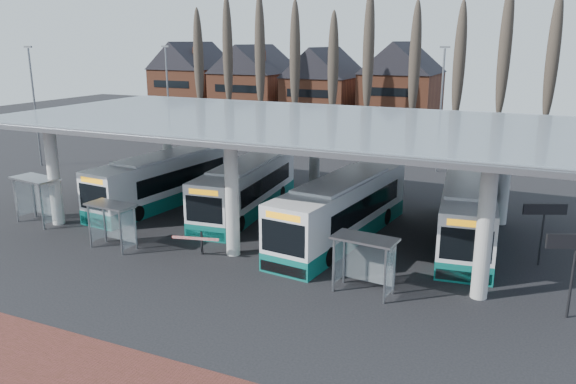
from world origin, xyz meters
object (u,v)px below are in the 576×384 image
at_px(bus_0, 165,180).
at_px(shelter_1, 113,215).
at_px(bus_1, 247,188).
at_px(bus_2, 342,210).
at_px(bus_3, 467,212).
at_px(shelter_2, 365,252).
at_px(shelter_0, 39,190).

bearing_deg(bus_0, shelter_1, -66.36).
height_order(bus_1, bus_2, bus_2).
bearing_deg(bus_2, bus_3, 28.35).
xyz_separation_m(bus_0, shelter_1, (2.66, -8.06, 0.19)).
bearing_deg(shelter_2, bus_1, 146.75).
bearing_deg(shelter_1, bus_1, 74.11).
height_order(bus_2, shelter_1, bus_2).
relative_size(bus_1, bus_2, 0.95).
bearing_deg(shelter_0, shelter_1, -3.60).
height_order(bus_3, shelter_2, bus_3).
xyz_separation_m(bus_0, shelter_0, (-4.29, -6.56, 0.46)).
xyz_separation_m(bus_1, shelter_0, (-10.16, -7.13, 0.51)).
relative_size(bus_0, shelter_2, 4.28).
xyz_separation_m(bus_0, bus_1, (5.87, 0.57, -0.05)).
distance_m(shelter_0, shelter_2, 20.56).
relative_size(bus_1, shelter_1, 4.37).
xyz_separation_m(bus_2, shelter_1, (-10.40, -6.36, 0.15)).
relative_size(shelter_0, shelter_1, 1.18).
relative_size(bus_2, shelter_0, 3.92).
relative_size(bus_1, shelter_0, 3.70).
bearing_deg(shelter_0, bus_2, 24.20).
height_order(shelter_0, shelter_2, shelter_0).
height_order(shelter_0, shelter_1, shelter_0).
distance_m(bus_0, bus_3, 19.34).
relative_size(bus_0, bus_2, 0.97).
height_order(bus_2, shelter_0, bus_2).
bearing_deg(bus_2, shelter_2, -56.12).
xyz_separation_m(shelter_0, shelter_2, (20.52, -1.26, -0.19)).
relative_size(bus_3, shelter_2, 4.30).
bearing_deg(shelter_1, bus_3, 32.55).
bearing_deg(bus_0, bus_2, -2.04).
xyz_separation_m(bus_0, shelter_2, (16.23, -7.82, 0.27)).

